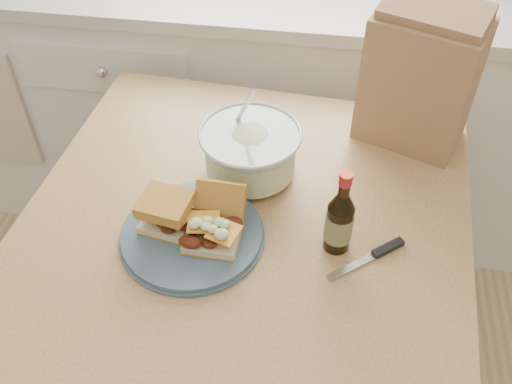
# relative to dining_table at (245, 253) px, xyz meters

# --- Properties ---
(cabinet_run) EXTENTS (2.50, 0.64, 0.94)m
(cabinet_run) POSITION_rel_dining_table_xyz_m (-0.05, 0.91, -0.22)
(cabinet_run) COLOR white
(cabinet_run) RESTS_ON ground
(dining_table) EXTENTS (1.04, 1.04, 0.81)m
(dining_table) POSITION_rel_dining_table_xyz_m (0.00, 0.00, 0.00)
(dining_table) COLOR tan
(dining_table) RESTS_ON ground
(plate) EXTENTS (0.30, 0.30, 0.02)m
(plate) POSITION_rel_dining_table_xyz_m (-0.10, -0.07, 0.13)
(plate) COLOR #435B6C
(plate) RESTS_ON dining_table
(sandwich_left) EXTENTS (0.12, 0.11, 0.08)m
(sandwich_left) POSITION_rel_dining_table_xyz_m (-0.15, -0.06, 0.18)
(sandwich_left) COLOR beige
(sandwich_left) RESTS_ON plate
(sandwich_right) EXTENTS (0.12, 0.16, 0.09)m
(sandwich_right) POSITION_rel_dining_table_xyz_m (-0.05, -0.06, 0.17)
(sandwich_right) COLOR beige
(sandwich_right) RESTS_ON plate
(coleslaw_bowl) EXTENTS (0.23, 0.23, 0.23)m
(coleslaw_bowl) POSITION_rel_dining_table_xyz_m (-0.01, 0.15, 0.18)
(coleslaw_bowl) COLOR silver
(coleslaw_bowl) RESTS_ON dining_table
(beer_bottle) EXTENTS (0.06, 0.06, 0.21)m
(beer_bottle) POSITION_rel_dining_table_xyz_m (0.20, -0.05, 0.20)
(beer_bottle) COLOR black
(beer_bottle) RESTS_ON dining_table
(knife) EXTENTS (0.16, 0.13, 0.01)m
(knife) POSITION_rel_dining_table_xyz_m (0.29, -0.06, 0.13)
(knife) COLOR silver
(knife) RESTS_ON dining_table
(paper_bag) EXTENTS (0.29, 0.24, 0.32)m
(paper_bag) POSITION_rel_dining_table_xyz_m (0.36, 0.35, 0.28)
(paper_bag) COLOR #9A6D4A
(paper_bag) RESTS_ON dining_table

